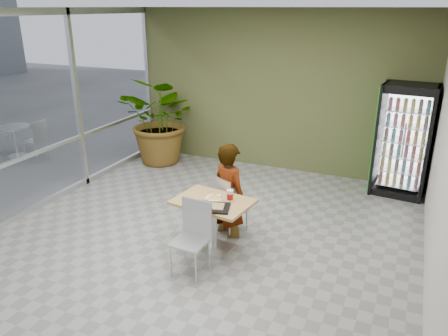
{
  "coord_description": "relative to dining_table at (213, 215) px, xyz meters",
  "views": [
    {
      "loc": [
        2.57,
        -4.91,
        3.22
      ],
      "look_at": [
        0.18,
        0.55,
        1.0
      ],
      "focal_mm": 35.0,
      "sensor_mm": 36.0,
      "label": 1
    }
  ],
  "objects": [
    {
      "name": "napkin_stack",
      "position": [
        -0.26,
        -0.15,
        0.22
      ],
      "size": [
        0.18,
        0.18,
        0.02
      ],
      "primitive_type": "cube",
      "rotation": [
        0.0,
        0.0,
        0.28
      ],
      "color": "white",
      "rests_on": "dining_table"
    },
    {
      "name": "pizza_plate",
      "position": [
        -0.01,
        0.07,
        0.23
      ],
      "size": [
        0.35,
        0.3,
        0.03
      ],
      "color": "white",
      "rests_on": "dining_table"
    },
    {
      "name": "beverage_fridge",
      "position": [
        2.24,
        3.16,
        0.46
      ],
      "size": [
        0.97,
        0.78,
        1.99
      ],
      "rotation": [
        0.0,
        0.0,
        -0.1
      ],
      "color": "black",
      "rests_on": "ground"
    },
    {
      "name": "dining_table",
      "position": [
        0.0,
        0.0,
        0.0
      ],
      "size": [
        1.11,
        0.85,
        0.75
      ],
      "rotation": [
        0.0,
        0.0,
        -0.13
      ],
      "color": "tan",
      "rests_on": "ground"
    },
    {
      "name": "seated_woman",
      "position": [
        0.01,
        0.56,
        0.01
      ],
      "size": [
        0.74,
        0.64,
        1.7
      ],
      "primitive_type": "imported",
      "rotation": [
        0.0,
        0.0,
        2.69
      ],
      "color": "black",
      "rests_on": "ground"
    },
    {
      "name": "cafeteria_tray",
      "position": [
        0.1,
        -0.23,
        0.23
      ],
      "size": [
        0.53,
        0.44,
        0.03
      ],
      "primitive_type": "cube",
      "rotation": [
        0.0,
        0.0,
        0.28
      ],
      "color": "black",
      "rests_on": "dining_table"
    },
    {
      "name": "soda_cup",
      "position": [
        0.22,
        0.07,
        0.29
      ],
      "size": [
        0.09,
        0.09,
        0.16
      ],
      "color": "white",
      "rests_on": "dining_table"
    },
    {
      "name": "chair_far",
      "position": [
        -0.03,
        0.52,
        -0.01
      ],
      "size": [
        0.53,
        0.54,
        0.9
      ],
      "rotation": [
        0.0,
        0.0,
        2.69
      ],
      "color": "silver",
      "rests_on": "ground"
    },
    {
      "name": "storefront_frame",
      "position": [
        -3.28,
        0.05,
        1.06
      ],
      "size": [
        0.1,
        7.0,
        3.2
      ],
      "primitive_type": null,
      "color": "silver",
      "rests_on": "ground"
    },
    {
      "name": "room_envelope",
      "position": [
        -0.28,
        0.05,
        1.06
      ],
      "size": [
        6.0,
        7.0,
        3.2
      ],
      "primitive_type": null,
      "color": "beige",
      "rests_on": "ground"
    },
    {
      "name": "chair_near",
      "position": [
        -0.02,
        -0.55,
        0.02
      ],
      "size": [
        0.43,
        0.44,
        0.95
      ],
      "rotation": [
        0.0,
        0.0,
        -0.03
      ],
      "color": "silver",
      "rests_on": "ground"
    },
    {
      "name": "ground",
      "position": [
        -0.28,
        0.05,
        -0.54
      ],
      "size": [
        7.0,
        7.0,
        0.0
      ],
      "primitive_type": "plane",
      "color": "gray",
      "rests_on": "ground"
    },
    {
      "name": "potted_plant",
      "position": [
        -2.52,
        2.87,
        0.41
      ],
      "size": [
        1.89,
        1.69,
        1.89
      ],
      "primitive_type": "imported",
      "rotation": [
        0.0,
        0.0,
        -0.14
      ],
      "color": "#28662A",
      "rests_on": "ground"
    }
  ]
}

